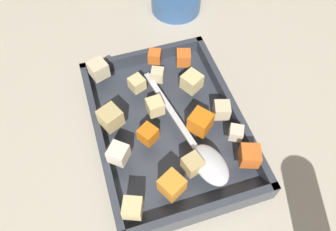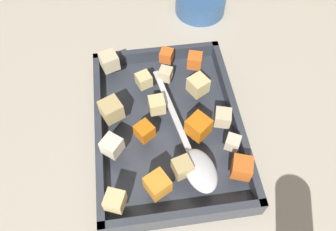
{
  "view_description": "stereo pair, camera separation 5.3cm",
  "coord_description": "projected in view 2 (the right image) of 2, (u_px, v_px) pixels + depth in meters",
  "views": [
    {
      "loc": [
        0.29,
        -0.1,
        0.53
      ],
      "look_at": [
        -0.01,
        -0.01,
        0.05
      ],
      "focal_mm": 35.83,
      "sensor_mm": 36.0,
      "label": 1
    },
    {
      "loc": [
        0.3,
        -0.05,
        0.53
      ],
      "look_at": [
        -0.01,
        -0.01,
        0.05
      ],
      "focal_mm": 35.83,
      "sensor_mm": 36.0,
      "label": 2
    }
  ],
  "objects": [
    {
      "name": "potato_chunk_far_right",
      "position": [
        111.0,
        110.0,
        0.57
      ],
      "size": [
        0.04,
        0.04,
        0.03
      ],
      "primitive_type": "cube",
      "rotation": [
        0.0,
        0.0,
        3.58
      ],
      "color": "tan",
      "rests_on": "baking_dish"
    },
    {
      "name": "parsnip_chunk_back_center",
      "position": [
        233.0,
        143.0,
        0.55
      ],
      "size": [
        0.03,
        0.03,
        0.02
      ],
      "primitive_type": "cube",
      "rotation": [
        0.0,
        0.0,
        4.21
      ],
      "color": "beige",
      "rests_on": "baking_dish"
    },
    {
      "name": "carrot_chunk_near_left",
      "position": [
        158.0,
        185.0,
        0.5
      ],
      "size": [
        0.04,
        0.04,
        0.03
      ],
      "primitive_type": "cube",
      "rotation": [
        0.0,
        0.0,
        3.63
      ],
      "color": "orange",
      "rests_on": "baking_dish"
    },
    {
      "name": "carrot_chunk_corner_ne",
      "position": [
        242.0,
        168.0,
        0.52
      ],
      "size": [
        0.04,
        0.04,
        0.03
      ],
      "primitive_type": "cube",
      "rotation": [
        0.0,
        0.0,
        1.23
      ],
      "color": "orange",
      "rests_on": "baking_dish"
    },
    {
      "name": "serving_spoon",
      "position": [
        197.0,
        163.0,
        0.53
      ],
      "size": [
        0.26,
        0.08,
        0.02
      ],
      "rotation": [
        0.0,
        0.0,
        3.34
      ],
      "color": "silver",
      "rests_on": "baking_dish"
    },
    {
      "name": "carrot_chunk_corner_sw",
      "position": [
        144.0,
        131.0,
        0.55
      ],
      "size": [
        0.04,
        0.04,
        0.03
      ],
      "primitive_type": "cube",
      "rotation": [
        0.0,
        0.0,
        0.58
      ],
      "color": "orange",
      "rests_on": "baking_dish"
    },
    {
      "name": "potato_chunk_near_right",
      "position": [
        184.0,
        167.0,
        0.52
      ],
      "size": [
        0.03,
        0.03,
        0.03
      ],
      "primitive_type": "cube",
      "rotation": [
        0.0,
        0.0,
        1.85
      ],
      "color": "tan",
      "rests_on": "baking_dish"
    },
    {
      "name": "potato_chunk_heap_side",
      "position": [
        157.0,
        105.0,
        0.58
      ],
      "size": [
        0.03,
        0.03,
        0.03
      ],
      "primitive_type": "cube",
      "rotation": [
        0.0,
        0.0,
        4.79
      ],
      "color": "#E0CC89",
      "rests_on": "baking_dish"
    },
    {
      "name": "potato_chunk_corner_nw",
      "position": [
        115.0,
        201.0,
        0.49
      ],
      "size": [
        0.04,
        0.04,
        0.03
      ],
      "primitive_type": "cube",
      "rotation": [
        0.0,
        0.0,
        5.9
      ],
      "color": "#E0CC89",
      "rests_on": "baking_dish"
    },
    {
      "name": "potato_chunk_heap_top",
      "position": [
        144.0,
        80.0,
        0.62
      ],
      "size": [
        0.03,
        0.03,
        0.03
      ],
      "primitive_type": "cube",
      "rotation": [
        0.0,
        0.0,
        1.94
      ],
      "color": "#E0CC89",
      "rests_on": "baking_dish"
    },
    {
      "name": "potato_chunk_under_handle",
      "position": [
        198.0,
        85.0,
        0.6
      ],
      "size": [
        0.04,
        0.04,
        0.03
      ],
      "primitive_type": "cube",
      "rotation": [
        0.0,
        0.0,
        5.22
      ],
      "color": "#E0CC89",
      "rests_on": "baking_dish"
    },
    {
      "name": "potato_chunk_mid_right",
      "position": [
        109.0,
        61.0,
        0.64
      ],
      "size": [
        0.04,
        0.04,
        0.03
      ],
      "primitive_type": "cube",
      "rotation": [
        0.0,
        0.0,
        3.47
      ],
      "color": "beige",
      "rests_on": "baking_dish"
    },
    {
      "name": "carrot_chunk_rim_edge",
      "position": [
        195.0,
        60.0,
        0.64
      ],
      "size": [
        0.03,
        0.03,
        0.03
      ],
      "primitive_type": "cube",
      "rotation": [
        0.0,
        0.0,
        1.27
      ],
      "color": "orange",
      "rests_on": "baking_dish"
    },
    {
      "name": "parsnip_chunk_front_center",
      "position": [
        112.0,
        146.0,
        0.54
      ],
      "size": [
        0.04,
        0.04,
        0.03
      ],
      "primitive_type": "cube",
      "rotation": [
        0.0,
        0.0,
        4.02
      ],
      "color": "silver",
      "rests_on": "baking_dish"
    },
    {
      "name": "potato_chunk_far_left",
      "position": [
        223.0,
        118.0,
        0.57
      ],
      "size": [
        0.03,
        0.03,
        0.03
      ],
      "primitive_type": "cube",
      "rotation": [
        0.0,
        0.0,
        2.85
      ],
      "color": "beige",
      "rests_on": "baking_dish"
    },
    {
      "name": "potato_chunk_mid_left",
      "position": [
        166.0,
        74.0,
        0.62
      ],
      "size": [
        0.03,
        0.03,
        0.02
      ],
      "primitive_type": "cube",
      "rotation": [
        0.0,
        0.0,
        1.13
      ],
      "color": "beige",
      "rests_on": "baking_dish"
    },
    {
      "name": "carrot_chunk_center",
      "position": [
        167.0,
        55.0,
        0.65
      ],
      "size": [
        0.03,
        0.03,
        0.02
      ],
      "primitive_type": "cube",
      "rotation": [
        0.0,
        0.0,
        5.85
      ],
      "color": "orange",
      "rests_on": "baking_dish"
    },
    {
      "name": "ground_plane",
      "position": [
        173.0,
        135.0,
        0.62
      ],
      "size": [
        4.0,
        4.0,
        0.0
      ],
      "primitive_type": "plane",
      "color": "#BCB29E"
    },
    {
      "name": "small_prep_bowl",
      "position": [
        200.0,
        3.0,
        0.79
      ],
      "size": [
        0.12,
        0.12,
        0.05
      ],
      "primitive_type": "cylinder",
      "color": "#33598C",
      "rests_on": "ground_plane"
    },
    {
      "name": "baking_dish",
      "position": [
        168.0,
        128.0,
        0.61
      ],
      "size": [
        0.35,
        0.25,
        0.04
      ],
      "color": "#333842",
      "rests_on": "ground_plane"
    },
    {
      "name": "carrot_chunk_near_spoon",
      "position": [
        198.0,
        127.0,
        0.56
      ],
      "size": [
        0.05,
        0.05,
        0.03
      ],
      "primitive_type": "cube",
      "rotation": [
        0.0,
        0.0,
        3.82
      ],
      "color": "orange",
      "rests_on": "baking_dish"
    }
  ]
}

